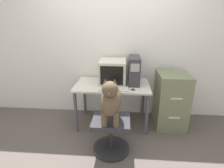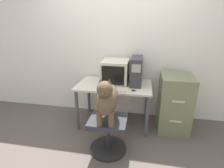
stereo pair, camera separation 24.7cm
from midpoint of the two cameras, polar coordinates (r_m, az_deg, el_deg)
ground_plane at (r=2.82m, az=2.04°, el=-16.20°), size 12.00×12.00×0.00m
wall_back at (r=3.05m, az=4.54°, el=13.12°), size 8.00×0.05×2.60m
desk at (r=2.82m, az=3.25°, el=-1.85°), size 1.17×0.69×0.71m
crt_monitor at (r=2.82m, az=3.60°, el=4.05°), size 0.42×0.46×0.37m
pc_tower at (r=2.78m, az=10.59°, el=4.23°), size 0.17×0.45×0.43m
keyboard at (r=2.56m, az=3.37°, el=-1.67°), size 0.42×0.18×0.03m
computer_mouse at (r=2.54m, az=9.77°, el=-2.09°), size 0.06×0.04×0.03m
office_chair at (r=2.39m, az=1.80°, el=-15.69°), size 0.49×0.49×0.48m
dog at (r=2.09m, az=1.77°, el=-4.86°), size 0.25×0.53×0.59m
filing_cabinet at (r=2.95m, az=21.92°, el=-5.83°), size 0.46×0.57×0.90m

